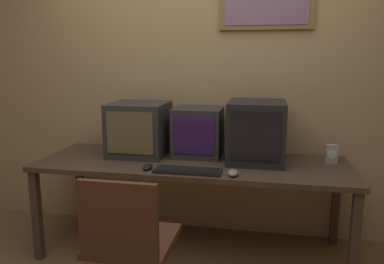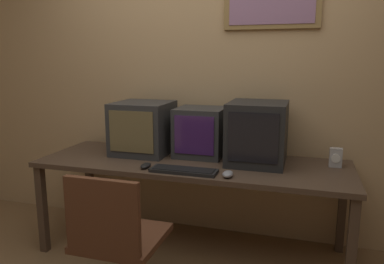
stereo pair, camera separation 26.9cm
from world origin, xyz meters
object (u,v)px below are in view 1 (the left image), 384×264
Objects in this scene: mouse_far_corner at (148,167)px; keyboard_main at (188,171)px; monitor_center at (198,132)px; mouse_near_keyboard at (233,173)px; office_chair at (130,257)px; monitor_left at (139,129)px; monitor_right at (256,132)px; desk_clock at (332,154)px.

keyboard_main is at bearing -3.47° from mouse_far_corner.
monitor_center is 0.59m from mouse_near_keyboard.
office_chair is at bearing -83.23° from mouse_far_corner.
monitor_left is 3.78× the size of mouse_far_corner.
mouse_near_keyboard is (-0.13, -0.39, -0.20)m from monitor_right.
monitor_left is at bearing 105.15° from office_chair.
desk_clock is at bearing 18.06° from mouse_far_corner.
monitor_center is at bearing 58.39° from mouse_far_corner.
mouse_near_keyboard is 0.81m from office_chair.
desk_clock reaches higher than mouse_far_corner.
mouse_far_corner is at bearing -121.61° from monitor_center.
monitor_left reaches higher than desk_clock.
monitor_right reaches higher than mouse_far_corner.
mouse_far_corner is (-0.28, 0.02, 0.00)m from keyboard_main.
keyboard_main is (0.47, -0.40, -0.19)m from monitor_left.
monitor_right is 0.56m from desk_clock.
monitor_center is 0.49m from keyboard_main.
monitor_left is 4.04× the size of mouse_near_keyboard.
office_chair is at bearing -125.59° from monitor_right.
monitor_center is (0.45, 0.05, -0.02)m from monitor_left.
office_chair is at bearing -101.75° from monitor_center.
monitor_center is 0.54m from mouse_far_corner.
monitor_right is (0.90, -0.02, 0.02)m from monitor_left.
monitor_right reaches higher than mouse_near_keyboard.
monitor_center is at bearing 170.18° from monitor_right.
monitor_right is 4.26× the size of mouse_near_keyboard.
monitor_left reaches higher than monitor_center.
mouse_near_keyboard is at bearing 44.62° from office_chair.
monitor_center reaches higher than desk_clock.
office_chair is (-0.20, -0.98, -0.52)m from monitor_center.
monitor_right is 0.53× the size of office_chair.
office_chair reaches higher than mouse_near_keyboard.
monitor_right is 0.82m from mouse_far_corner.
office_chair is (-0.52, -0.51, -0.36)m from mouse_near_keyboard.
desk_clock is (0.98, -0.03, -0.12)m from monitor_center.
monitor_left reaches higher than office_chair.
monitor_right is 3.41× the size of desk_clock.
mouse_far_corner reaches higher than keyboard_main.
office_chair is (0.25, -0.93, -0.54)m from monitor_left.
keyboard_main is 0.28m from mouse_far_corner.
monitor_center is 3.47× the size of mouse_near_keyboard.
keyboard_main is 0.30m from mouse_near_keyboard.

